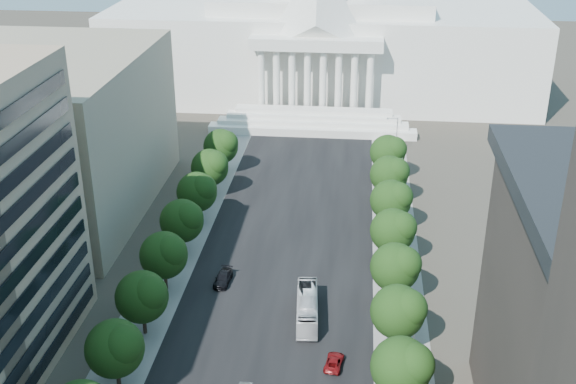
% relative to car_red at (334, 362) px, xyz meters
% --- Properties ---
extents(road_asphalt, '(30.00, 260.00, 0.01)m').
position_rel_car_red_xyz_m(road_asphalt, '(-9.64, 34.79, -0.67)').
color(road_asphalt, black).
rests_on(road_asphalt, ground).
extents(sidewalk_left, '(8.00, 260.00, 0.02)m').
position_rel_car_red_xyz_m(sidewalk_left, '(-28.64, 34.79, -0.67)').
color(sidewalk_left, gray).
rests_on(sidewalk_left, ground).
extents(sidewalk_right, '(8.00, 260.00, 0.02)m').
position_rel_car_red_xyz_m(sidewalk_right, '(9.36, 34.79, -0.67)').
color(sidewalk_right, gray).
rests_on(sidewalk_right, ground).
extents(capitol, '(120.00, 56.00, 73.00)m').
position_rel_car_red_xyz_m(capitol, '(-9.64, 129.68, 19.34)').
color(capitol, white).
rests_on(capitol, ground).
extents(office_block_left_far, '(38.00, 52.00, 30.00)m').
position_rel_car_red_xyz_m(office_block_left_far, '(-57.64, 44.79, 14.33)').
color(office_block_left_far, gray).
rests_on(office_block_left_far, ground).
extents(tree_l_d, '(7.79, 7.60, 9.97)m').
position_rel_car_red_xyz_m(tree_l_d, '(-27.30, -7.40, 5.79)').
color(tree_l_d, '#33261C').
rests_on(tree_l_d, ground).
extents(tree_l_e, '(7.79, 7.60, 9.97)m').
position_rel_car_red_xyz_m(tree_l_e, '(-27.30, 4.60, 5.79)').
color(tree_l_e, '#33261C').
rests_on(tree_l_e, ground).
extents(tree_l_f, '(7.79, 7.60, 9.97)m').
position_rel_car_red_xyz_m(tree_l_f, '(-27.30, 16.60, 5.79)').
color(tree_l_f, '#33261C').
rests_on(tree_l_f, ground).
extents(tree_l_g, '(7.79, 7.60, 9.97)m').
position_rel_car_red_xyz_m(tree_l_g, '(-27.30, 28.60, 5.79)').
color(tree_l_g, '#33261C').
rests_on(tree_l_g, ground).
extents(tree_l_h, '(7.79, 7.60, 9.97)m').
position_rel_car_red_xyz_m(tree_l_h, '(-27.30, 40.60, 5.79)').
color(tree_l_h, '#33261C').
rests_on(tree_l_h, ground).
extents(tree_l_i, '(7.79, 7.60, 9.97)m').
position_rel_car_red_xyz_m(tree_l_i, '(-27.30, 52.60, 5.79)').
color(tree_l_i, '#33261C').
rests_on(tree_l_i, ground).
extents(tree_l_j, '(7.79, 7.60, 9.97)m').
position_rel_car_red_xyz_m(tree_l_j, '(-27.30, 64.60, 5.79)').
color(tree_l_j, '#33261C').
rests_on(tree_l_j, ground).
extents(tree_r_d, '(7.79, 7.60, 9.97)m').
position_rel_car_red_xyz_m(tree_r_d, '(8.70, -7.40, 5.79)').
color(tree_r_d, '#33261C').
rests_on(tree_r_d, ground).
extents(tree_r_e, '(7.79, 7.60, 9.97)m').
position_rel_car_red_xyz_m(tree_r_e, '(8.70, 4.60, 5.79)').
color(tree_r_e, '#33261C').
rests_on(tree_r_e, ground).
extents(tree_r_f, '(7.79, 7.60, 9.97)m').
position_rel_car_red_xyz_m(tree_r_f, '(8.70, 16.60, 5.79)').
color(tree_r_f, '#33261C').
rests_on(tree_r_f, ground).
extents(tree_r_g, '(7.79, 7.60, 9.97)m').
position_rel_car_red_xyz_m(tree_r_g, '(8.70, 28.60, 5.79)').
color(tree_r_g, '#33261C').
rests_on(tree_r_g, ground).
extents(tree_r_h, '(7.79, 7.60, 9.97)m').
position_rel_car_red_xyz_m(tree_r_h, '(8.70, 40.60, 5.79)').
color(tree_r_h, '#33261C').
rests_on(tree_r_h, ground).
extents(tree_r_i, '(7.79, 7.60, 9.97)m').
position_rel_car_red_xyz_m(tree_r_i, '(8.70, 52.60, 5.79)').
color(tree_r_i, '#33261C').
rests_on(tree_r_i, ground).
extents(tree_r_j, '(7.79, 7.60, 9.97)m').
position_rel_car_red_xyz_m(tree_r_j, '(8.70, 64.60, 5.79)').
color(tree_r_j, '#33261C').
rests_on(tree_r_j, ground).
extents(streetlight_c, '(2.61, 0.44, 9.00)m').
position_rel_car_red_xyz_m(streetlight_c, '(10.27, 4.79, 5.15)').
color(streetlight_c, gray).
rests_on(streetlight_c, ground).
extents(streetlight_d, '(2.61, 0.44, 9.00)m').
position_rel_car_red_xyz_m(streetlight_d, '(10.27, 29.79, 5.15)').
color(streetlight_d, gray).
rests_on(streetlight_d, ground).
extents(streetlight_e, '(2.61, 0.44, 9.00)m').
position_rel_car_red_xyz_m(streetlight_e, '(10.27, 54.79, 5.15)').
color(streetlight_e, gray).
rests_on(streetlight_e, ground).
extents(streetlight_f, '(2.61, 0.44, 9.00)m').
position_rel_car_red_xyz_m(streetlight_f, '(10.27, 79.79, 5.15)').
color(streetlight_f, gray).
rests_on(streetlight_f, ground).
extents(car_red, '(2.86, 5.06, 1.33)m').
position_rel_car_red_xyz_m(car_red, '(0.00, 0.00, 0.00)').
color(car_red, maroon).
rests_on(car_red, ground).
extents(car_dark_b, '(2.73, 5.85, 1.65)m').
position_rel_car_red_xyz_m(car_dark_b, '(-18.87, 19.51, 0.16)').
color(car_dark_b, black).
rests_on(car_dark_b, ground).
extents(city_bus, '(3.99, 13.20, 3.63)m').
position_rel_car_red_xyz_m(city_bus, '(-4.54, 11.02, 1.15)').
color(city_bus, silver).
rests_on(city_bus, ground).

